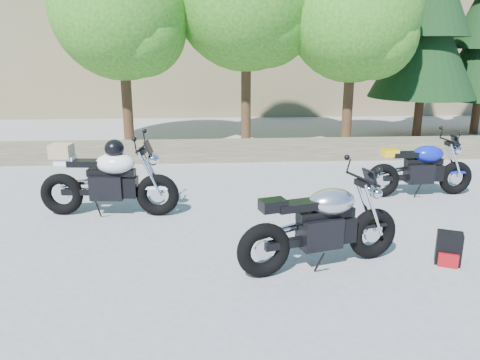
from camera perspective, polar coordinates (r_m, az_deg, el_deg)
name	(u,v)px	position (r m, az deg, el deg)	size (l,w,h in m)	color
ground	(230,253)	(6.46, -1.21, -8.86)	(90.00, 90.00, 0.00)	gray
stone_wall	(220,151)	(11.63, -2.43, 3.60)	(22.00, 0.55, 0.50)	brown
tree_decid_left	(125,11)	(13.22, -13.86, 19.39)	(3.67, 3.67, 5.62)	#382314
tree_decid_right	(358,17)	(13.43, 14.17, 18.72)	(3.54, 3.54, 5.41)	#382314
conifer_near	(429,14)	(15.51, 22.01, 18.30)	(3.17, 3.17, 7.06)	#382314
silver_bike	(322,226)	(5.96, 10.00, -5.56)	(2.20, 0.90, 1.13)	black
white_bike	(108,179)	(7.98, -15.82, 0.17)	(2.32, 0.74, 1.28)	black
blue_bike	(421,169)	(9.38, 21.20, 1.23)	(2.10, 0.67, 1.05)	black
backpack	(449,249)	(6.65, 24.10, -7.67)	(0.37, 0.36, 0.42)	black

